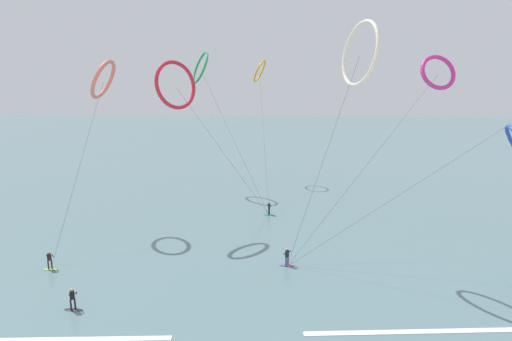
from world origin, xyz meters
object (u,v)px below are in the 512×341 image
at_px(surfer_lime, 50,262).
at_px(kite_amber, 260,71).
at_px(kite_crimson, 176,85).
at_px(kite_emerald, 200,68).
at_px(kite_coral, 103,79).
at_px(surfer_charcoal, 73,301).
at_px(surfer_teal, 269,209).
at_px(kite_ivory, 360,54).
at_px(kite_magenta, 438,72).
at_px(surfer_violet, 287,258).

relative_size(surfer_lime, kite_amber, 0.07).
xyz_separation_m(surfer_lime, kite_crimson, (8.61, 11.83, 15.29)).
distance_m(surfer_lime, kite_emerald, 36.43).
bearing_deg(kite_coral, surfer_lime, -3.81).
bearing_deg(surfer_charcoal, surfer_lime, 93.08).
relative_size(surfer_teal, kite_amber, 0.07).
bearing_deg(kite_coral, kite_emerald, 157.01).
distance_m(surfer_charcoal, kite_coral, 25.37).
bearing_deg(kite_ivory, kite_crimson, -137.03).
xyz_separation_m(surfer_teal, kite_coral, (-18.05, -5.18, 15.89)).
xyz_separation_m(surfer_lime, kite_magenta, (35.82, 12.85, 16.55)).
height_order(surfer_lime, kite_emerald, kite_emerald).
bearing_deg(kite_amber, kite_magenta, 46.12).
bearing_deg(kite_coral, kite_crimson, 81.77).
bearing_deg(surfer_lime, kite_coral, 68.41).
xyz_separation_m(surfer_charcoal, kite_magenta, (30.24, 19.26, 16.55)).
relative_size(kite_magenta, kite_emerald, 0.91).
xyz_separation_m(surfer_violet, kite_crimson, (-12.25, 9.09, 15.29)).
distance_m(kite_magenta, kite_emerald, 34.05).
bearing_deg(kite_amber, kite_crimson, -5.96).
relative_size(surfer_teal, kite_coral, 0.09).
height_order(surfer_teal, kite_amber, kite_amber).
bearing_deg(kite_ivory, kite_amber, 175.52).
relative_size(surfer_charcoal, surfer_teal, 1.00).
distance_m(kite_ivory, kite_magenta, 13.22).
height_order(surfer_lime, kite_ivory, kite_ivory).
height_order(surfer_lime, kite_coral, kite_coral).
bearing_deg(surfer_violet, surfer_lime, 134.56).
xyz_separation_m(surfer_violet, kite_amber, (-5.58, 36.17, 17.52)).
height_order(surfer_teal, surfer_lime, same).
relative_size(surfer_teal, kite_emerald, 0.08).
bearing_deg(surfer_lime, kite_crimson, 33.47).
height_order(kite_coral, kite_emerald, kite_emerald).
bearing_deg(surfer_lime, surfer_charcoal, -69.47).
height_order(surfer_charcoal, kite_coral, kite_coral).
relative_size(surfer_violet, kite_coral, 0.09).
relative_size(surfer_violet, kite_emerald, 0.08).
bearing_deg(surfer_violet, kite_amber, 45.86).
bearing_deg(surfer_lime, surfer_violet, -13.01).
bearing_deg(kite_amber, kite_emerald, -38.30).
xyz_separation_m(surfer_charcoal, kite_coral, (-5.33, 19.05, 15.89)).
xyz_separation_m(surfer_violet, kite_emerald, (-13.83, 28.26, 17.81)).
relative_size(surfer_violet, kite_magenta, 0.09).
bearing_deg(surfer_lime, kite_magenta, -0.75).
relative_size(surfer_teal, kite_crimson, 0.09).
xyz_separation_m(kite_ivory, kite_emerald, (-19.52, 27.49, -0.01)).
bearing_deg(surfer_lime, kite_amber, 48.08).
xyz_separation_m(kite_magenta, kite_crimson, (-27.21, -1.02, -1.26)).
bearing_deg(kite_ivory, kite_magenta, 113.10).
bearing_deg(surfer_violet, kite_ivory, -45.25).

